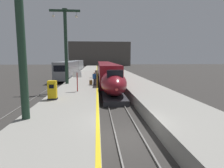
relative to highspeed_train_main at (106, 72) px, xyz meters
name	(u,v)px	position (x,y,z in m)	size (l,w,h in m)	color
ground_plane	(129,137)	(0.00, -25.35, -1.92)	(260.00, 260.00, 0.00)	#33302D
platform_left	(85,80)	(-4.05, -0.60, -1.40)	(4.80, 110.00, 1.05)	gray
platform_right	(128,80)	(4.05, -0.60, -1.40)	(4.80, 110.00, 1.05)	gray
platform_left_safety_stripe	(97,77)	(-1.77, -0.60, -0.87)	(0.20, 107.80, 0.01)	yellow
rail_main_left	(102,81)	(-0.75, 2.15, -1.86)	(0.08, 110.00, 0.12)	slate
rail_main_right	(110,81)	(0.75, 2.15, -1.86)	(0.08, 110.00, 0.12)	slate
rail_secondary_left	(61,81)	(-8.85, 2.15, -1.86)	(0.08, 110.00, 0.12)	slate
rail_secondary_right	(69,81)	(-7.35, 2.15, -1.86)	(0.08, 110.00, 0.12)	slate
highspeed_train_main	(106,72)	(0.00, 0.00, 0.00)	(2.92, 38.53, 3.60)	maroon
regional_train_adjacent	(73,67)	(-8.10, 15.81, 0.21)	(2.85, 36.60, 3.80)	gray
station_column_near	(21,22)	(-5.84, -24.72, 4.56)	(4.00, 0.68, 8.83)	#1E3828
station_column_mid	(66,40)	(-5.90, -9.38, 5.03)	(4.00, 0.68, 9.89)	#1E3828
passenger_near_edge	(94,78)	(-2.12, -11.22, 0.12)	(0.50, 0.38, 1.69)	#23232D
rolling_suitcase	(91,82)	(-2.59, -10.75, -0.57)	(0.40, 0.22, 0.98)	brown
ticket_machine_yellow	(52,91)	(-5.55, -19.55, -0.13)	(0.76, 0.62, 1.60)	yellow
departure_info_board	(77,77)	(-3.85, -15.73, 0.63)	(0.90, 0.10, 2.12)	maroon
terminus_back_wall	(100,54)	(0.00, 76.65, 5.08)	(36.00, 2.00, 14.00)	#4C4742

